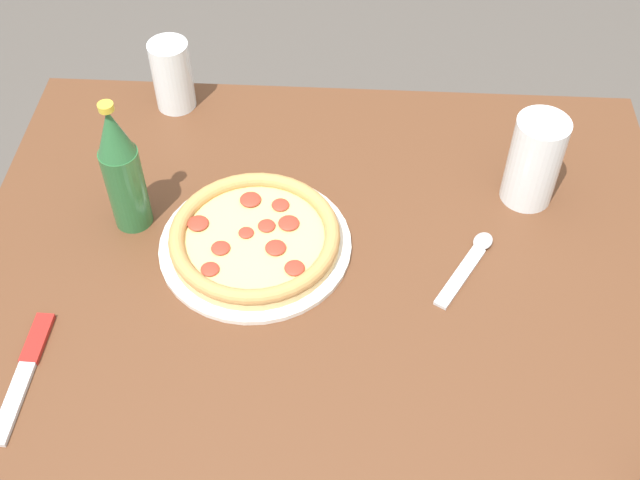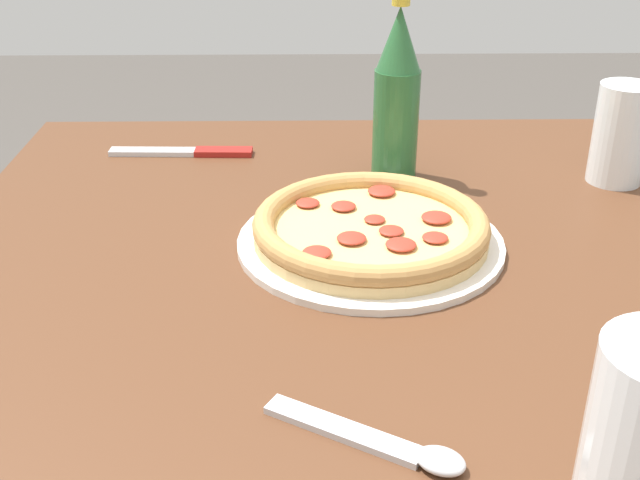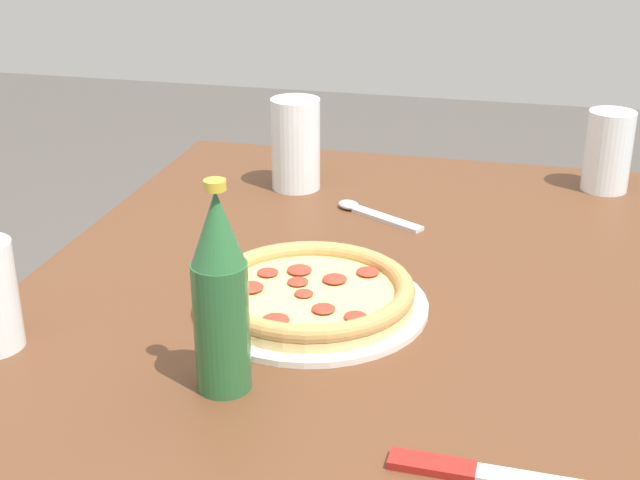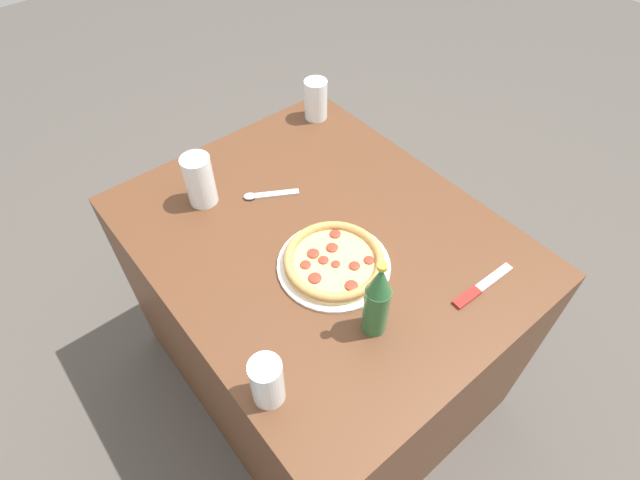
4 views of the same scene
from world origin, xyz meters
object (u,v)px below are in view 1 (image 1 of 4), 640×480
(glass_iced_tea, at_px, (173,79))
(spoon, at_px, (471,259))
(beer_bottle, at_px, (122,170))
(knife, at_px, (26,370))
(glass_lemonade, at_px, (533,164))
(pizza_pepperoni, at_px, (255,239))

(glass_iced_tea, xyz_separation_m, spoon, (0.50, -0.34, -0.05))
(beer_bottle, bearing_deg, knife, -107.39)
(glass_lemonade, relative_size, knife, 0.76)
(spoon, bearing_deg, glass_lemonade, 55.91)
(beer_bottle, distance_m, knife, 0.31)
(glass_lemonade, relative_size, spoon, 1.03)
(pizza_pepperoni, relative_size, beer_bottle, 1.26)
(pizza_pepperoni, distance_m, knife, 0.37)
(knife, bearing_deg, beer_bottle, 72.61)
(pizza_pepperoni, relative_size, glass_lemonade, 1.90)
(spoon, bearing_deg, pizza_pepperoni, 178.18)
(glass_iced_tea, height_order, spoon, glass_iced_tea)
(knife, relative_size, spoon, 1.35)
(glass_iced_tea, relative_size, glass_lemonade, 0.84)
(glass_iced_tea, bearing_deg, pizza_pepperoni, -61.58)
(glass_iced_tea, relative_size, beer_bottle, 0.55)
(glass_iced_tea, bearing_deg, glass_lemonade, -18.11)
(pizza_pepperoni, xyz_separation_m, glass_iced_tea, (-0.18, 0.33, 0.04))
(glass_iced_tea, bearing_deg, knife, -100.54)
(glass_lemonade, distance_m, beer_bottle, 0.62)
(beer_bottle, bearing_deg, spoon, -6.01)
(beer_bottle, distance_m, spoon, 0.53)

